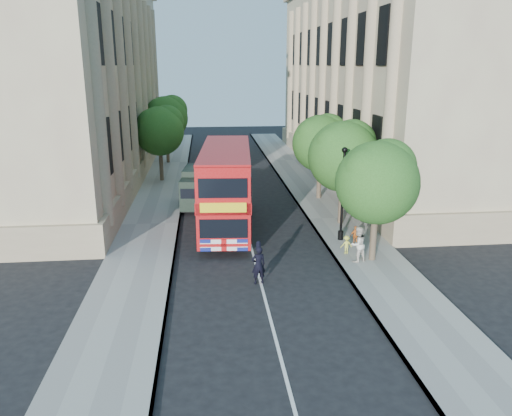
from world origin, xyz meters
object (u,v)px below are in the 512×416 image
object	(u,v)px
woman_pedestrian	(358,244)
double_decker_bus	(226,185)
box_van	(198,189)
lamp_post	(342,198)
police_constable	(258,265)

from	to	relation	value
woman_pedestrian	double_decker_bus	bearing A→B (deg)	-70.80
box_van	woman_pedestrian	bearing A→B (deg)	-48.83
double_decker_bus	woman_pedestrian	distance (m)	8.88
double_decker_bus	woman_pedestrian	world-z (taller)	double_decker_bus
woman_pedestrian	lamp_post	bearing A→B (deg)	-115.91
lamp_post	box_van	world-z (taller)	lamp_post
lamp_post	woman_pedestrian	world-z (taller)	lamp_post
lamp_post	police_constable	world-z (taller)	lamp_post
police_constable	woman_pedestrian	bearing A→B (deg)	-172.59
lamp_post	woman_pedestrian	xyz separation A→B (m)	(-0.03, -3.20, -1.50)
box_van	double_decker_bus	bearing A→B (deg)	-64.42
lamp_post	police_constable	xyz separation A→B (m)	(-5.11, -5.00, -1.63)
lamp_post	police_constable	bearing A→B (deg)	-135.62
double_decker_bus	box_van	distance (m)	5.35
lamp_post	box_van	xyz separation A→B (m)	(-7.91, 7.90, -1.22)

